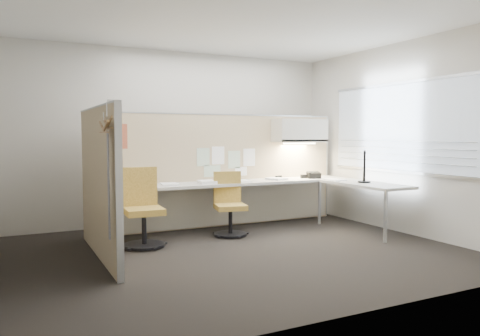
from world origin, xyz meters
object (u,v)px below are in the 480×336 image
phone (313,175)px  monitor (364,164)px  chair_left (143,210)px  desk (256,190)px  chair_right (229,206)px

phone → monitor: bearing=-56.8°
chair_left → phone: chair_left is taller
monitor → phone: 0.99m
desk → monitor: monitor is taller
chair_right → phone: bearing=21.9°
desk → chair_right: (-0.54, -0.21, -0.18)m
desk → phone: 1.13m
monitor → phone: bearing=55.9°
monitor → chair_left: bearing=120.9°
chair_right → phone: 1.72m
chair_right → monitor: size_ratio=1.89×
desk → chair_left: bearing=-170.3°
monitor → desk: bearing=98.4°
desk → monitor: bearing=-32.2°
desk → chair_right: 0.61m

